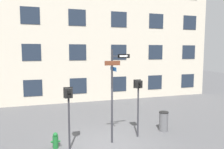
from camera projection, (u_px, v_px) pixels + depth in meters
name	position (u px, v px, depth m)	size (l,w,h in m)	color
ground_plane	(107.00, 145.00, 9.61)	(60.00, 60.00, 0.00)	#515154
building_facade	(77.00, 18.00, 17.21)	(24.00, 0.64, 13.42)	beige
street_sign_pole	(114.00, 88.00, 9.64)	(1.17, 0.82, 4.19)	#2D2D33
pedestrian_signal_left	(69.00, 101.00, 8.95)	(0.38, 0.40, 2.64)	#2D2D33
pedestrian_signal_right	(138.00, 93.00, 10.32)	(0.37, 0.40, 2.77)	#2D2D33
fire_hydrant	(55.00, 141.00, 9.28)	(0.40, 0.24, 0.69)	#196028
trash_bin	(164.00, 121.00, 11.29)	(0.48, 0.48, 1.00)	#59595B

